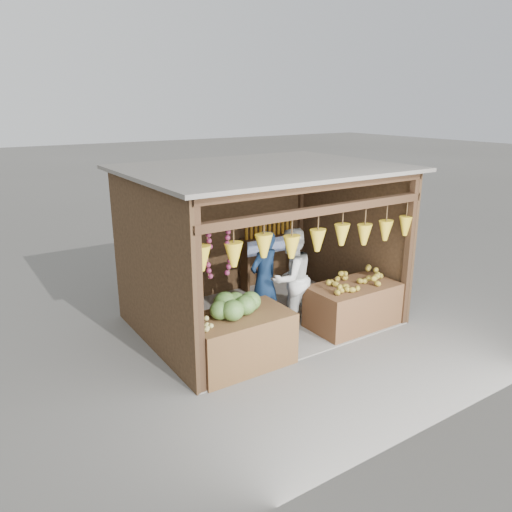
{
  "coord_description": "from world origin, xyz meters",
  "views": [
    {
      "loc": [
        -4.48,
        -6.63,
        3.65
      ],
      "look_at": [
        -0.19,
        -0.1,
        1.22
      ],
      "focal_mm": 35.0,
      "sensor_mm": 36.0,
      "label": 1
    }
  ],
  "objects_px": {
    "woman_standing": "(291,278)",
    "counter_left": "(240,340)",
    "man_standing": "(264,279)",
    "counter_right": "(353,306)",
    "vendor_seated": "(175,286)"
  },
  "relations": [
    {
      "from": "counter_left",
      "to": "counter_right",
      "type": "xyz_separation_m",
      "value": [
        2.27,
        0.07,
        -0.02
      ]
    },
    {
      "from": "counter_right",
      "to": "vendor_seated",
      "type": "xyz_separation_m",
      "value": [
        -2.69,
        1.18,
        0.53
      ]
    },
    {
      "from": "counter_right",
      "to": "woman_standing",
      "type": "height_order",
      "value": "woman_standing"
    },
    {
      "from": "counter_right",
      "to": "woman_standing",
      "type": "relative_size",
      "value": 0.88
    },
    {
      "from": "man_standing",
      "to": "woman_standing",
      "type": "height_order",
      "value": "woman_standing"
    },
    {
      "from": "woman_standing",
      "to": "counter_left",
      "type": "bearing_deg",
      "value": 17.4
    },
    {
      "from": "vendor_seated",
      "to": "woman_standing",
      "type": "bearing_deg",
      "value": -169.82
    },
    {
      "from": "vendor_seated",
      "to": "man_standing",
      "type": "bearing_deg",
      "value": -163.97
    },
    {
      "from": "man_standing",
      "to": "counter_right",
      "type": "bearing_deg",
      "value": 130.14
    },
    {
      "from": "counter_left",
      "to": "vendor_seated",
      "type": "xyz_separation_m",
      "value": [
        -0.41,
        1.25,
        0.51
      ]
    },
    {
      "from": "man_standing",
      "to": "vendor_seated",
      "type": "distance_m",
      "value": 1.51
    },
    {
      "from": "man_standing",
      "to": "vendor_seated",
      "type": "relative_size",
      "value": 1.42
    },
    {
      "from": "counter_left",
      "to": "vendor_seated",
      "type": "relative_size",
      "value": 1.28
    },
    {
      "from": "woman_standing",
      "to": "vendor_seated",
      "type": "xyz_separation_m",
      "value": [
        -1.83,
        0.58,
        0.05
      ]
    },
    {
      "from": "woman_standing",
      "to": "counter_right",
      "type": "bearing_deg",
      "value": 137.05
    }
  ]
}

